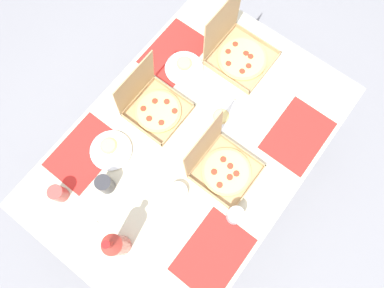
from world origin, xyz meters
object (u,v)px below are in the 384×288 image
Objects in this scene: pizza_box_corner_left at (238,51)px; soda_bottle at (116,245)px; plate_middle at (220,113)px; pizza_box_center at (153,105)px; condiment_bowl at (178,192)px; plate_near_left at (184,68)px; plate_far_left at (310,79)px; cup_clear_right at (105,184)px; cup_red at (235,215)px; plate_far_right at (111,150)px; pizza_box_corner_right at (222,166)px; cup_spare at (58,193)px.

pizza_box_corner_left is 1.16m from soda_bottle.
soda_bottle is (-0.82, -0.03, 0.12)m from plate_middle.
pizza_box_center is 0.46m from condiment_bowl.
plate_middle is 0.47m from condiment_bowl.
plate_middle is (-0.09, -0.31, -0.00)m from plate_near_left.
plate_near_left is at bearing 20.42° from soda_bottle.
plate_middle is (0.19, -0.29, -0.04)m from pizza_box_center.
plate_near_left is 0.88× the size of plate_far_left.
pizza_box_corner_left is 1.11× the size of pizza_box_center.
cup_clear_right is at bearing -170.31° from pizza_box_center.
cup_clear_right is (-0.74, -0.10, 0.04)m from plate_near_left.
plate_near_left is at bearing 142.42° from pizza_box_corner_left.
soda_bottle is 0.38m from condiment_bowl.
plate_middle is 0.54m from cup_red.
plate_middle is at bearing -159.14° from pizza_box_corner_left.
pizza_box_corner_left is at bearing -37.58° from plate_near_left.
plate_far_right is 0.59m from plate_middle.
pizza_box_corner_left is 0.30m from plate_near_left.
cup_clear_right reaches higher than plate_middle.
soda_bottle reaches higher than pizza_box_corner_right.
soda_bottle is 0.55m from cup_red.
pizza_box_corner_left is 0.87m from cup_red.
condiment_bowl is at bearing -51.14° from cup_spare.
cup_clear_right is 1.18× the size of cup_red.
cup_spare reaches higher than plate_near_left.
plate_far_right is 0.59m from plate_near_left.
cup_spare is at bearing 153.75° from plate_far_left.
condiment_bowl reaches higher than plate_far_left.
soda_bottle is (-0.32, -0.35, 0.12)m from plate_far_right.
cup_spare is at bearing 138.72° from cup_clear_right.
soda_bottle reaches higher than plate_far_left.
cup_red is at bearing -136.46° from plate_middle.
plate_far_left is (0.12, -0.40, -0.04)m from pizza_box_corner_left.
cup_red is 0.30m from condiment_bowl.
plate_far_left is 1.42m from cup_spare.
cup_red is at bearing -145.52° from pizza_box_corner_left.
pizza_box_corner_right reaches higher than cup_red.
cup_clear_right is at bearing 114.15° from cup_red.
cup_red is (0.43, -0.34, -0.09)m from soda_bottle.
condiment_bowl is (-0.92, 0.19, 0.01)m from plate_far_left.
pizza_box_corner_left is 1.07× the size of soda_bottle.
pizza_box_corner_left is 0.36m from plate_middle.
plate_far_right is (-0.83, 0.19, -0.04)m from pizza_box_corner_left.
pizza_box_corner_left is 3.20× the size of cup_clear_right.
plate_far_right is at bearing 35.89° from cup_clear_right.
plate_near_left is 0.64× the size of soda_bottle.
cup_red is (-0.15, -0.19, -0.00)m from pizza_box_corner_right.
pizza_box_corner_right is 2.93× the size of cup_clear_right.
plate_near_left is at bearing 35.42° from condiment_bowl.
pizza_box_corner_right reaches higher than cup_spare.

